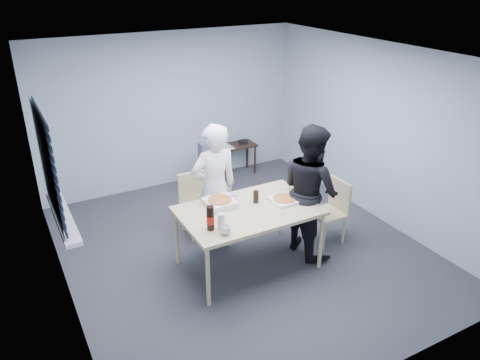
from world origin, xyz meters
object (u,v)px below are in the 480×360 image
mug_a (226,230)px  stool (209,174)px  person_white (215,189)px  side_table (233,150)px  person_black (310,190)px  chair_right (333,207)px  backpack (209,156)px  mug_b (234,196)px  dining_table (248,213)px  chair_far (195,199)px  soda_bottle (210,218)px

mug_a → stool: bearing=69.1°
person_white → side_table: bearing=-123.2°
person_white → person_black: size_ratio=1.00×
chair_right → backpack: size_ratio=2.03×
stool → mug_b: bearing=-104.7°
chair_right → person_white: person_white is taller
person_white → mug_a: (-0.33, -0.97, -0.02)m
dining_table → chair_right: bearing=-0.2°
chair_far → mug_b: (0.21, -0.80, 0.35)m
dining_table → stool: bearing=78.3°
side_table → backpack: bearing=-141.1°
chair_right → person_white: bearing=158.5°
person_white → mug_a: bearing=71.1°
backpack → soda_bottle: 2.50m
mug_b → soda_bottle: soda_bottle is taller
person_white → backpack: bearing=-112.5°
stool → backpack: (-0.00, -0.01, 0.32)m
dining_table → backpack: size_ratio=3.84×
soda_bottle → mug_a: bearing=-57.9°
chair_far → chair_right: (1.57, -1.11, 0.00)m
person_black → mug_b: size_ratio=17.70×
person_white → side_table: (1.35, 2.06, -0.40)m
side_table → mug_b: mug_b is taller
backpack → mug_a: size_ratio=3.56×
stool → person_white: bearing=-112.3°
chair_far → person_white: 0.64m
chair_right → person_black: size_ratio=0.50×
soda_bottle → person_black: bearing=6.6°
person_white → mug_a: 1.03m
stool → backpack: backpack is taller
backpack → soda_bottle: soda_bottle is taller
dining_table → person_black: person_black is taller
chair_right → person_white: size_ratio=0.50×
chair_right → mug_a: mug_a is taller
side_table → soda_bottle: (-1.78, -2.86, 0.47)m
chair_far → side_table: 2.09m
side_table → backpack: size_ratio=1.94×
soda_bottle → person_white: bearing=61.5°
chair_far → backpack: (0.67, 0.94, 0.21)m
person_black → mug_a: 1.44m
stool → mug_a: 2.66m
person_white → mug_a: size_ratio=14.39×
dining_table → chair_right: (1.33, -0.00, -0.25)m
side_table → backpack: (-0.74, -0.60, 0.23)m
stool → soda_bottle: 2.57m
chair_right → soda_bottle: bearing=-173.9°
backpack → stool: bearing=96.0°
chair_far → person_black: (1.13, -1.15, 0.37)m
dining_table → person_black: 0.90m
chair_far → soda_bottle: 1.44m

